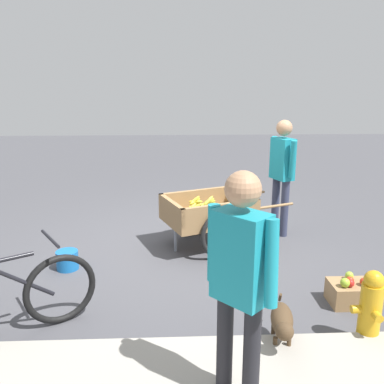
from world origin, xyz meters
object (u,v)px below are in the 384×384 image
at_px(vendor_person, 282,167).
at_px(dog, 282,322).
at_px(fruit_cart, 208,215).
at_px(fire_hydrant, 370,309).
at_px(plastic_bucket, 67,260).
at_px(mixed_fruit_crate, 352,292).
at_px(bystander_person, 240,275).
at_px(bicycle, 1,303).

bearing_deg(vendor_person, dog, 76.42).
distance_m(fruit_cart, fire_hydrant, 2.50).
height_order(plastic_bucket, mixed_fruit_crate, mixed_fruit_crate).
xyz_separation_m(dog, bystander_person, (0.46, 0.60, 0.72)).
relative_size(bicycle, mixed_fruit_crate, 3.25).
bearing_deg(bicycle, mixed_fruit_crate, -171.71).
height_order(fire_hydrant, mixed_fruit_crate, fire_hydrant).
xyz_separation_m(dog, mixed_fruit_crate, (-0.89, -0.71, -0.15)).
xyz_separation_m(vendor_person, bicycle, (2.97, 2.46, -0.63)).
bearing_deg(plastic_bucket, fruit_cart, -159.58).
xyz_separation_m(vendor_person, mixed_fruit_crate, (-0.24, 2.00, -0.86)).
bearing_deg(fruit_cart, fire_hydrant, 117.65).
relative_size(mixed_fruit_crate, bystander_person, 0.27).
height_order(bicycle, bystander_person, bystander_person).
relative_size(bicycle, dog, 2.15).
bearing_deg(vendor_person, bicycle, 39.67).
bearing_deg(fruit_cart, bicycle, 46.87).
bearing_deg(vendor_person, mixed_fruit_crate, 96.77).
bearing_deg(dog, fire_hydrant, -175.52).
xyz_separation_m(bicycle, dog, (-2.32, 0.24, -0.08)).
bearing_deg(fire_hydrant, vendor_person, -87.98).
height_order(bicycle, dog, bicycle).
bearing_deg(bystander_person, vendor_person, -108.58).
xyz_separation_m(fruit_cart, dog, (-0.41, 2.27, -0.17)).
xyz_separation_m(dog, fire_hydrant, (-0.75, -0.06, 0.06)).
xyz_separation_m(plastic_bucket, bystander_person, (-1.67, 2.23, 0.88)).
distance_m(fruit_cart, dog, 2.32).
xyz_separation_m(fruit_cart, mixed_fruit_crate, (-1.30, 1.56, -0.31)).
height_order(vendor_person, bicycle, vendor_person).
bearing_deg(plastic_bucket, fire_hydrant, 151.28).
bearing_deg(bystander_person, fire_hydrant, -151.39).
xyz_separation_m(fire_hydrant, bystander_person, (1.20, 0.66, 0.66)).
distance_m(vendor_person, plastic_bucket, 3.11).
height_order(dog, fire_hydrant, fire_hydrant).
relative_size(bicycle, plastic_bucket, 5.58).
distance_m(bicycle, plastic_bucket, 1.43).
height_order(fruit_cart, vendor_person, vendor_person).
distance_m(vendor_person, mixed_fruit_crate, 2.19).
bearing_deg(fruit_cart, plastic_bucket, 20.42).
distance_m(dog, mixed_fruit_crate, 1.15).
relative_size(bicycle, bystander_person, 0.87).
relative_size(plastic_bucket, bystander_person, 0.16).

